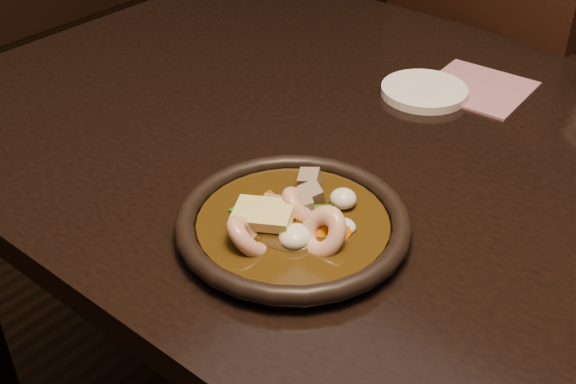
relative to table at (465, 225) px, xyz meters
The scene contains 6 objects.
table is the anchor object (origin of this frame).
chair 0.67m from the table, 110.75° to the left, with size 0.53×0.53×0.94m.
plate 0.27m from the table, 113.53° to the right, with size 0.27×0.27×0.03m.
stirfry 0.27m from the table, 113.02° to the right, with size 0.15×0.18×0.06m.
saucer_left 0.24m from the table, 136.70° to the left, with size 0.13×0.13×0.01m, color white.
napkin 0.27m from the table, 116.25° to the left, with size 0.15×0.15×0.00m, color #A06270.
Camera 1 is at (0.31, -0.73, 1.26)m, focal length 45.00 mm.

